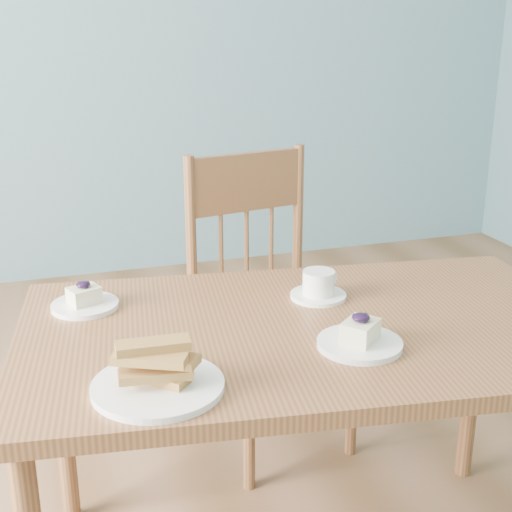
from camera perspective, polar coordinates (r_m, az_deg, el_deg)
room at (r=1.27m, az=-7.10°, el=18.85°), size 5.01×5.01×2.71m
dining_table at (r=1.63m, az=4.13°, el=-7.67°), size 1.37×0.90×0.69m
dining_chair at (r=2.25m, az=0.95°, el=-3.73°), size 0.50×0.48×0.94m
cheesecake_plate_near at (r=1.50m, az=8.31°, el=-6.54°), size 0.18×0.18×0.07m
cheesecake_plate_far at (r=1.73m, az=-13.55°, el=-3.52°), size 0.16×0.16×0.07m
coffee_cup at (r=1.74m, az=5.05°, el=-2.43°), size 0.14×0.14×0.07m
biscotti_plate at (r=1.34m, az=-7.90°, el=-9.39°), size 0.25×0.25×0.10m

